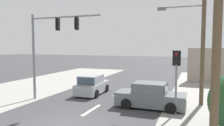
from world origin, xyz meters
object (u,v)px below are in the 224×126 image
Objects in this scene: sedan_receding_far at (150,96)px; utility_pole_midground_right at (201,31)px; traffic_signal_mast at (48,41)px; hatchback_crossing_left at (92,85)px; pedestal_signal_right_kerb at (176,71)px.

utility_pole_midground_right is at bearing 31.59° from sedan_receding_far.
traffic_signal_mast is 1.62× the size of hatchback_crossing_left.
hatchback_crossing_left is at bearing 155.51° from pedestal_signal_right_kerb.
utility_pole_midground_right is at bearing 64.12° from pedestal_signal_right_kerb.
hatchback_crossing_left is (1.86, 2.92, -3.44)m from traffic_signal_mast.
utility_pole_midground_right is 3.69m from pedestal_signal_right_kerb.
hatchback_crossing_left is at bearing 57.57° from traffic_signal_mast.
sedan_receding_far reaches higher than hatchback_crossing_left.
hatchback_crossing_left is 0.87× the size of sedan_receding_far.
utility_pole_midground_right is 1.47× the size of traffic_signal_mast.
hatchback_crossing_left is (-7.85, 0.44, -4.05)m from utility_pole_midground_right.
sedan_receding_far is (5.04, -2.16, 0.00)m from hatchback_crossing_left.
utility_pole_midground_right is 10.04m from traffic_signal_mast.
pedestal_signal_right_kerb is at bearing -24.49° from hatchback_crossing_left.
traffic_signal_mast is 1.41× the size of sedan_receding_far.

